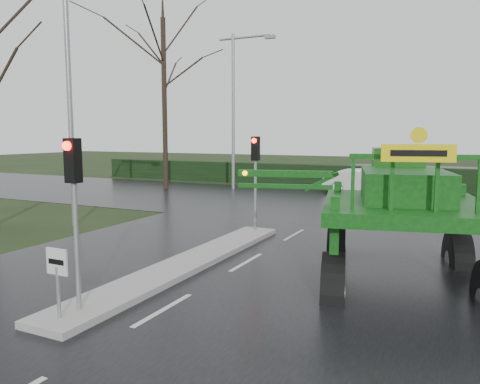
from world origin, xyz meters
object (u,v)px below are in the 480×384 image
at_px(crop_sprayer, 336,196).
at_px(white_sedan, 361,194).
at_px(traffic_signal_mid, 255,163).
at_px(street_light_left_far, 237,97).
at_px(traffic_signal_near, 74,187).
at_px(street_light_left_near, 74,71).
at_px(keep_left_sign, 57,272).

bearing_deg(crop_sprayer, white_sedan, 86.40).
relative_size(traffic_signal_mid, street_light_left_far, 0.35).
height_order(traffic_signal_near, street_light_left_far, street_light_left_far).
relative_size(street_light_left_near, crop_sprayer, 1.22).
relative_size(traffic_signal_mid, white_sedan, 0.78).
xyz_separation_m(street_light_left_far, crop_sprayer, (10.99, -17.19, -3.78)).
distance_m(keep_left_sign, traffic_signal_near, 1.61).
bearing_deg(traffic_signal_mid, street_light_left_far, 118.86).
height_order(traffic_signal_mid, crop_sprayer, crop_sprayer).
bearing_deg(traffic_signal_near, street_light_left_far, 108.17).
relative_size(keep_left_sign, traffic_signal_mid, 0.38).
bearing_deg(crop_sprayer, street_light_left_near, 150.60).
distance_m(traffic_signal_near, street_light_left_near, 10.40).
bearing_deg(street_light_left_near, crop_sprayer, -16.17).
distance_m(traffic_signal_near, crop_sprayer, 5.61).
relative_size(traffic_signal_near, white_sedan, 0.78).
height_order(traffic_signal_near, crop_sprayer, crop_sprayer).
xyz_separation_m(street_light_left_near, street_light_left_far, (0.00, 14.00, 0.00)).
relative_size(traffic_signal_near, street_light_left_near, 0.35).
xyz_separation_m(traffic_signal_mid, crop_sprayer, (4.09, -4.68, -0.38)).
bearing_deg(street_light_left_far, traffic_signal_near, -71.83).
bearing_deg(traffic_signal_near, traffic_signal_mid, 90.00).
height_order(traffic_signal_near, street_light_left_near, street_light_left_near).
bearing_deg(crop_sprayer, keep_left_sign, -146.72).
bearing_deg(traffic_signal_near, street_light_left_near, 134.53).
distance_m(keep_left_sign, street_light_left_near, 11.32).
distance_m(traffic_signal_near, traffic_signal_mid, 8.50).
bearing_deg(crop_sprayer, traffic_signal_near, -150.19).
distance_m(traffic_signal_mid, street_light_left_near, 7.83).
xyz_separation_m(keep_left_sign, street_light_left_near, (-6.89, 7.50, 4.93)).
bearing_deg(white_sedan, traffic_signal_mid, 170.56).
height_order(street_light_left_far, crop_sprayer, street_light_left_far).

